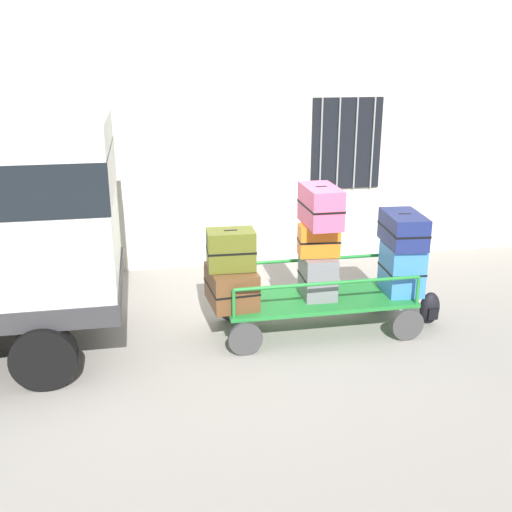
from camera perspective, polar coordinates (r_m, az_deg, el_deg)
The scene contains 12 objects.
ground_plane at distance 7.79m, azimuth 0.95°, elevation -7.32°, with size 40.00×40.00×0.00m, color gray.
building_wall at distance 9.90m, azimuth -2.48°, elevation 13.31°, with size 12.00×0.38×5.00m.
luggage_cart at distance 7.77m, azimuth 5.83°, elevation -4.44°, with size 2.47×1.07×0.46m.
cart_railing at distance 7.62m, azimuth 5.93°, elevation -1.70°, with size 2.35×0.93×0.37m.
suitcase_left_bottom at distance 7.41m, azimuth -2.36°, elevation -2.89°, with size 0.61×0.79×0.46m.
suitcase_left_middle at distance 7.25m, azimuth -2.40°, elevation 0.61°, with size 0.59×0.41×0.49m.
suitcase_midleft_bottom at distance 7.65m, azimuth 5.89°, elevation -1.93°, with size 0.42×0.53×0.55m.
suitcase_midleft_middle at distance 7.50m, azimuth 5.99°, elevation 1.50°, with size 0.53×0.33×0.40m.
suitcase_midleft_top at distance 7.37m, azimuth 6.15°, elevation 4.75°, with size 0.40×0.75×0.49m.
suitcase_center_bottom at distance 7.97m, azimuth 13.69°, elevation -1.20°, with size 0.49×0.61×0.63m.
suitcase_center_middle at distance 7.86m, azimuth 13.82°, elevation 2.50°, with size 0.52×0.83×0.41m.
backpack at distance 8.30m, azimuth 16.19°, elevation -4.79°, with size 0.27×0.22×0.44m.
Camera 1 is at (-1.46, -6.86, 3.40)m, focal length 42.09 mm.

